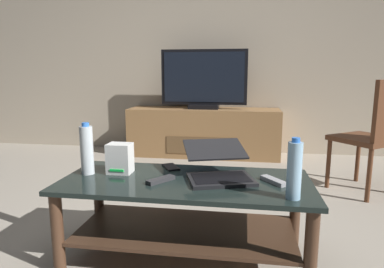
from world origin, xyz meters
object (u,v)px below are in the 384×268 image
at_px(laptop, 218,166).
at_px(water_bottle_near, 294,170).
at_px(soundbar_remote, 274,181).
at_px(cell_phone, 171,167).
at_px(media_cabinet, 204,132).
at_px(television, 204,80).
at_px(water_bottle_far, 87,150).
at_px(tv_remote, 161,180).
at_px(router_box, 120,158).
at_px(dining_chair, 376,132).
at_px(coffee_table, 186,204).

relative_size(laptop, water_bottle_near, 1.71).
bearing_deg(soundbar_remote, cell_phone, 125.63).
height_order(media_cabinet, television, television).
bearing_deg(television, water_bottle_far, -99.19).
relative_size(television, soundbar_remote, 6.26).
xyz_separation_m(television, tv_remote, (0.06, -2.33, -0.45)).
bearing_deg(media_cabinet, water_bottle_far, -99.10).
height_order(laptop, router_box, laptop).
bearing_deg(tv_remote, laptop, 59.47).
distance_m(water_bottle_near, soundbar_remote, 0.25).
relative_size(dining_chair, soundbar_remote, 5.83).
height_order(media_cabinet, tv_remote, media_cabinet).
bearing_deg(cell_phone, media_cabinet, 61.99).
xyz_separation_m(dining_chair, water_bottle_near, (-0.82, -1.37, 0.05)).
relative_size(dining_chair, laptop, 1.99).
height_order(dining_chair, laptop, dining_chair).
bearing_deg(dining_chair, water_bottle_near, -120.88).
bearing_deg(tv_remote, router_box, -167.38).
height_order(water_bottle_near, cell_phone, water_bottle_near).
bearing_deg(water_bottle_far, media_cabinet, 80.90).
relative_size(water_bottle_near, soundbar_remote, 1.71).
distance_m(media_cabinet, dining_chair, 1.90).
height_order(laptop, soundbar_remote, laptop).
distance_m(media_cabinet, laptop, 2.27).
bearing_deg(laptop, media_cabinet, 98.81).
xyz_separation_m(television, cell_phone, (0.06, -2.07, -0.46)).
bearing_deg(media_cabinet, cell_phone, -88.37).
bearing_deg(soundbar_remote, water_bottle_far, 143.41).
height_order(television, tv_remote, television).
relative_size(coffee_table, cell_phone, 9.20).
bearing_deg(laptop, television, 98.89).
height_order(laptop, tv_remote, laptop).
xyz_separation_m(media_cabinet, television, (-0.00, -0.02, 0.61)).
xyz_separation_m(media_cabinet, soundbar_remote, (0.63, -2.28, 0.16)).
relative_size(coffee_table, television, 1.28).
distance_m(coffee_table, laptop, 0.26).
distance_m(dining_chair, tv_remote, 1.91).
bearing_deg(cell_phone, tv_remote, -118.62).
distance_m(coffee_table, tv_remote, 0.19).
bearing_deg(dining_chair, media_cabinet, 143.73).
bearing_deg(water_bottle_near, soundbar_remote, 107.42).
height_order(cell_phone, tv_remote, tv_remote).
distance_m(television, soundbar_remote, 2.39).
bearing_deg(television, cell_phone, -88.35).
relative_size(dining_chair, cell_phone, 6.66).
distance_m(coffee_table, dining_chair, 1.80).
bearing_deg(dining_chair, television, 144.27).
bearing_deg(tv_remote, television, 128.55).
bearing_deg(laptop, dining_chair, 43.74).
bearing_deg(water_bottle_near, television, 105.77).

